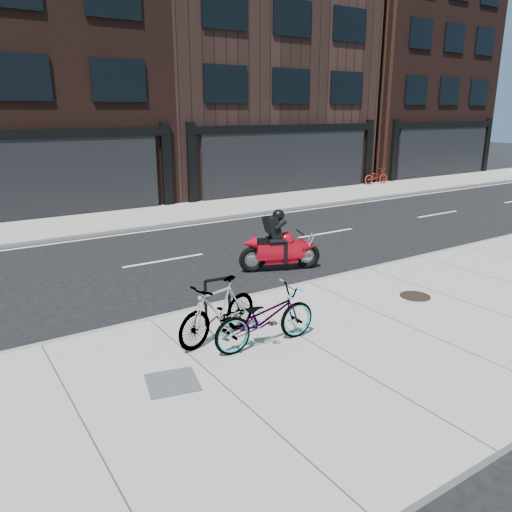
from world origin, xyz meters
TOP-DOWN VIEW (x-y plane):
  - ground at (0.00, 0.00)m, footprint 120.00×120.00m
  - sidewalk_near at (0.00, -5.00)m, footprint 60.00×6.00m
  - sidewalk_far at (0.00, 7.75)m, footprint 60.00×3.50m
  - building_mideast at (10.00, 14.50)m, footprint 12.00×10.00m
  - building_east at (22.00, 14.50)m, footprint 10.00×10.00m
  - bike_rack at (-0.96, -2.87)m, footprint 0.55×0.11m
  - bicycle_front at (-0.73, -4.13)m, footprint 1.99×0.76m
  - bicycle_rear at (-1.29, -3.48)m, footprint 1.91×0.99m
  - motorcycle at (2.31, -0.52)m, footprint 2.11×1.12m
  - bicycle_far at (15.72, 9.00)m, footprint 1.64×0.69m
  - manhole_cover at (3.36, -3.99)m, footprint 0.78×0.78m
  - utility_grate at (-2.61, -4.41)m, footprint 0.90×0.90m

SIDE VIEW (x-z plane):
  - ground at x=0.00m, z-range 0.00..0.00m
  - sidewalk_near at x=0.00m, z-range 0.00..0.13m
  - sidewalk_far at x=0.00m, z-range 0.00..0.13m
  - manhole_cover at x=3.36m, z-range 0.13..0.15m
  - utility_grate at x=-2.61m, z-range 0.13..0.15m
  - bicycle_far at x=15.72m, z-range 0.13..0.97m
  - bicycle_front at x=-0.73m, z-range 0.13..1.16m
  - motorcycle at x=2.31m, z-range -0.16..1.49m
  - bike_rack at x=-0.96m, z-range 0.21..1.13m
  - bicycle_rear at x=-1.29m, z-range 0.13..1.24m
  - building_mideast at x=10.00m, z-range 0.00..12.50m
  - building_east at x=22.00m, z-range 0.00..13.00m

